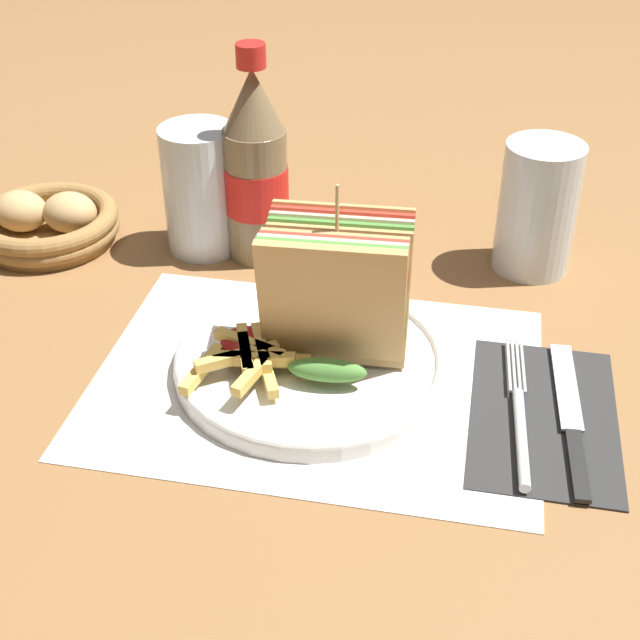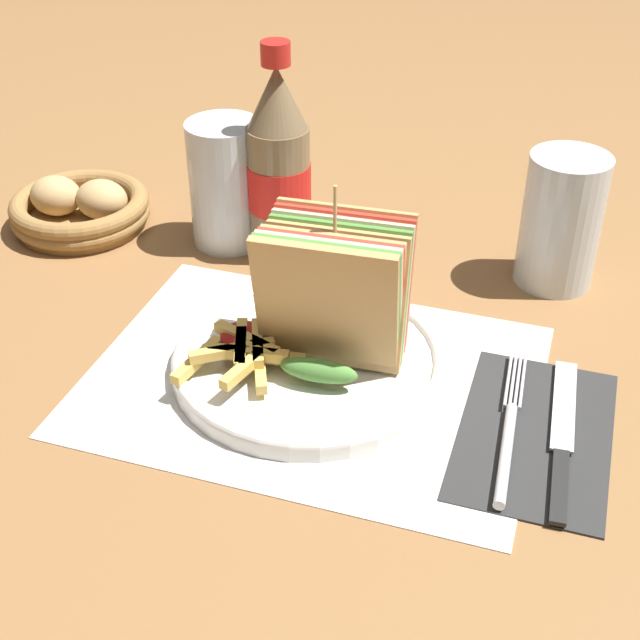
# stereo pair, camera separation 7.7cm
# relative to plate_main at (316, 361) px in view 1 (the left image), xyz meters

# --- Properties ---
(ground_plane) EXTENTS (4.00, 4.00, 0.00)m
(ground_plane) POSITION_rel_plate_main_xyz_m (-0.00, -0.02, -0.01)
(ground_plane) COLOR olive
(placemat) EXTENTS (0.38, 0.28, 0.00)m
(placemat) POSITION_rel_plate_main_xyz_m (0.00, -0.01, -0.01)
(placemat) COLOR silver
(placemat) RESTS_ON ground_plane
(plate_main) EXTENTS (0.24, 0.24, 0.02)m
(plate_main) POSITION_rel_plate_main_xyz_m (0.00, 0.00, 0.00)
(plate_main) COLOR white
(plate_main) RESTS_ON ground_plane
(club_sandwich) EXTENTS (0.12, 0.10, 0.16)m
(club_sandwich) POSITION_rel_plate_main_xyz_m (0.02, 0.01, 0.07)
(club_sandwich) COLOR tan
(club_sandwich) RESTS_ON plate_main
(fries_pile) EXTENTS (0.10, 0.09, 0.02)m
(fries_pile) POSITION_rel_plate_main_xyz_m (-0.05, -0.03, 0.02)
(fries_pile) COLOR #E0B756
(fries_pile) RESTS_ON plate_main
(ketchup_blob) EXTENTS (0.05, 0.04, 0.02)m
(ketchup_blob) POSITION_rel_plate_main_xyz_m (-0.06, -0.01, 0.02)
(ketchup_blob) COLOR maroon
(ketchup_blob) RESTS_ON plate_main
(napkin) EXTENTS (0.12, 0.19, 0.00)m
(napkin) POSITION_rel_plate_main_xyz_m (0.19, -0.03, -0.01)
(napkin) COLOR #2D2D2D
(napkin) RESTS_ON ground_plane
(fork) EXTENTS (0.02, 0.19, 0.01)m
(fork) POSITION_rel_plate_main_xyz_m (0.17, -0.04, -0.00)
(fork) COLOR silver
(fork) RESTS_ON napkin
(knife) EXTENTS (0.03, 0.19, 0.00)m
(knife) POSITION_rel_plate_main_xyz_m (0.21, -0.03, -0.00)
(knife) COLOR black
(knife) RESTS_ON napkin
(coke_bottle_near) EXTENTS (0.06, 0.06, 0.22)m
(coke_bottle_near) POSITION_rel_plate_main_xyz_m (-0.10, 0.19, 0.08)
(coke_bottle_near) COLOR #7A6647
(coke_bottle_near) RESTS_ON ground_plane
(glass_near) EXTENTS (0.08, 0.08, 0.13)m
(glass_near) POSITION_rel_plate_main_xyz_m (0.18, 0.22, 0.06)
(glass_near) COLOR silver
(glass_near) RESTS_ON ground_plane
(glass_far) EXTENTS (0.08, 0.08, 0.13)m
(glass_far) POSITION_rel_plate_main_xyz_m (-0.16, 0.19, 0.06)
(glass_far) COLOR silver
(glass_far) RESTS_ON ground_plane
(bread_basket) EXTENTS (0.15, 0.15, 0.06)m
(bread_basket) POSITION_rel_plate_main_xyz_m (-0.33, 0.17, 0.01)
(bread_basket) COLOR olive
(bread_basket) RESTS_ON ground_plane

